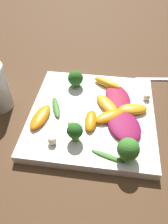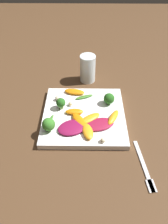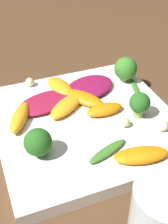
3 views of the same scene
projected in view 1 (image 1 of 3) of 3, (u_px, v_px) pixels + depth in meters
The scene contains 18 objects.
ground_plane at pixel (92, 118), 0.50m from camera, with size 2.40×2.40×0.00m, color #4C331E.
plate at pixel (92, 115), 0.50m from camera, with size 0.28×0.28×0.02m.
radicchio_leaf_0 at pixel (118, 98), 0.51m from camera, with size 0.08×0.11×0.01m.
radicchio_leaf_1 at pixel (124, 125), 0.45m from camera, with size 0.10×0.11×0.01m.
orange_segment_0 at pixel (107, 105), 0.49m from camera, with size 0.07×0.08×0.01m.
orange_segment_1 at pixel (91, 120), 0.46m from camera, with size 0.03×0.06×0.01m.
orange_segment_2 at pixel (40, 117), 0.47m from camera, with size 0.05×0.08×0.01m.
orange_segment_3 at pixel (107, 83), 0.55m from camera, with size 0.08×0.05×0.02m.
orange_segment_4 at pixel (133, 109), 0.48m from camera, with size 0.07×0.04×0.02m.
orange_segment_5 at pixel (111, 116), 0.47m from camera, with size 0.08×0.07×0.01m.
broccoli_floret_0 at pixel (75, 78), 0.54m from camera, with size 0.04×0.04×0.04m.
broccoli_floret_1 at pixel (128, 149), 0.39m from camera, with size 0.04×0.04×0.05m.
broccoli_floret_2 at pixel (75, 131), 0.42m from camera, with size 0.03×0.03×0.04m.
arugula_sprig_0 at pixel (108, 156), 0.41m from camera, with size 0.07×0.03×0.00m.
arugula_sprig_1 at pixel (56, 107), 0.49m from camera, with size 0.04×0.07×0.01m.
macadamia_nut_0 at pixel (52, 140), 0.42m from camera, with size 0.02×0.02×0.02m.
macadamia_nut_1 at pixel (147, 97), 0.51m from camera, with size 0.02×0.02×0.02m.
macadamia_nut_2 at pixel (71, 124), 0.45m from camera, with size 0.02×0.02×0.02m.
Camera 1 is at (-0.03, 0.34, 0.37)m, focal length 35.00 mm.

